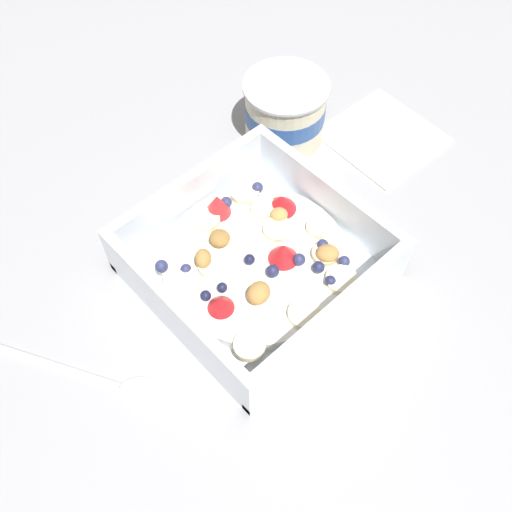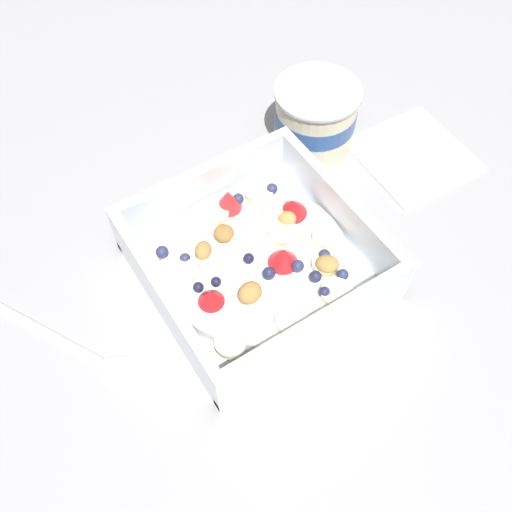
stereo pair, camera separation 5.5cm
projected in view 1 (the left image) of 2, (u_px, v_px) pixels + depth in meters
The scene contains 5 objects.
ground_plane at pixel (276, 277), 0.57m from camera, with size 2.40×2.40×0.00m, color #9E9EA3.
fruit_bowl at pixel (256, 261), 0.56m from camera, with size 0.21×0.21×0.06m.
spoon at pixel (117, 384), 0.51m from camera, with size 0.10×0.16×0.01m.
yogurt_cup at pixel (285, 111), 0.65m from camera, with size 0.10×0.10×0.08m.
folded_napkin at pixel (382, 136), 0.68m from camera, with size 0.12×0.12×0.01m, color silver.
Camera 1 is at (-0.22, -0.21, 0.49)m, focal length 40.01 mm.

